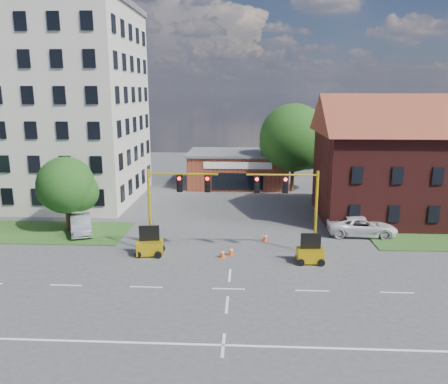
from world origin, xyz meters
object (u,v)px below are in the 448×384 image
Objects in this scene: signal_mast_west at (172,201)px; trailer_east at (310,254)px; signal_mast_east at (293,202)px; trailer_west at (150,246)px; pickup_white at (362,226)px.

signal_mast_west reaches higher than trailer_east.
signal_mast_west is 8.71m from signal_mast_east.
trailer_east is at bearing -53.96° from signal_mast_east.
trailer_west is at bearing 173.75° from trailer_east.
trailer_west is at bearing -176.29° from signal_mast_east.
signal_mast_east is 2.91× the size of trailer_west.
signal_mast_east is 8.38m from pickup_white.
signal_mast_west is 2.91× the size of trailer_west.
trailer_west is 11.45m from trailer_east.
trailer_west reaches higher than trailer_east.
signal_mast_west is 15.95m from pickup_white.
trailer_east is at bearing 143.37° from pickup_white.
trailer_east is 0.36× the size of pickup_white.
trailer_west is (-10.29, -0.67, -3.25)m from signal_mast_east.
trailer_west is at bearing 110.62° from pickup_white.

